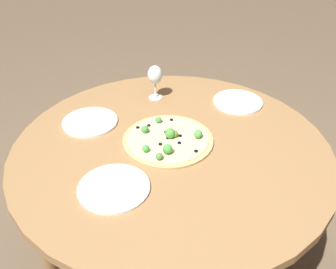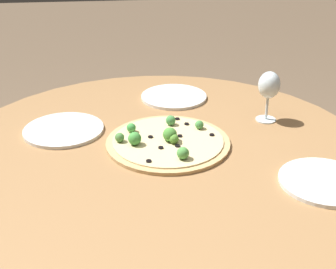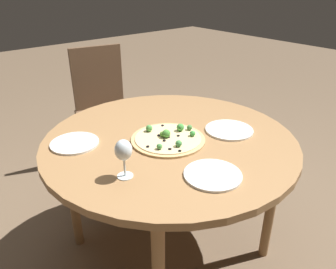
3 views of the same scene
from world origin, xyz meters
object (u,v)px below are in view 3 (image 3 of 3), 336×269
at_px(pizza, 168,138).
at_px(plate_side, 75,143).
at_px(chair, 105,106).
at_px(plate_near, 229,130).
at_px(wine_glass, 123,151).
at_px(plate_far, 213,175).

bearing_deg(pizza, plate_side, -34.89).
height_order(chair, plate_side, chair).
xyz_separation_m(chair, plate_near, (-0.06, 1.14, 0.20)).
height_order(wine_glass, plate_side, wine_glass).
bearing_deg(plate_near, pizza, -22.03).
height_order(plate_near, plate_far, same).
relative_size(chair, plate_near, 3.97).
xyz_separation_m(chair, wine_glass, (0.56, 1.14, 0.31)).
height_order(plate_far, plate_side, same).
distance_m(wine_glass, plate_far, 0.35).
bearing_deg(chair, plate_far, -90.39).
xyz_separation_m(pizza, plate_near, (-0.29, 0.12, -0.01)).
bearing_deg(plate_side, chair, -127.31).
bearing_deg(pizza, chair, -103.09).
distance_m(chair, plate_side, 0.99).
bearing_deg(wine_glass, plate_far, 140.32).
distance_m(wine_glass, plate_side, 0.39).
distance_m(pizza, plate_near, 0.32).
distance_m(pizza, plate_far, 0.34).
bearing_deg(plate_far, chair, -102.48).
bearing_deg(plate_far, wine_glass, -39.68).
relative_size(plate_far, plate_side, 1.03).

